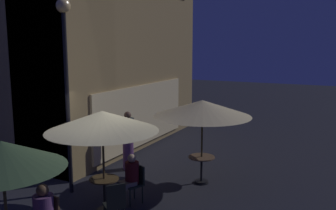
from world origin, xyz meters
name	(u,v)px	position (x,y,z in m)	size (l,w,h in m)	color
ground_plane	(85,207)	(0.00, 0.00, 0.00)	(60.00, 60.00, 0.00)	#212229
cafe_building	(79,37)	(3.84, 3.23, 3.96)	(8.18, 6.37, 7.93)	#947A4C
street_lamp_near_corner	(66,60)	(0.54, 0.88, 3.33)	(0.34, 0.34, 4.75)	black
cafe_table_1	(201,164)	(2.60, -1.83, 0.53)	(0.70, 0.70, 0.73)	black
cafe_table_2	(104,189)	(0.03, -0.54, 0.53)	(0.65, 0.65, 0.77)	black
patio_umbrella_0	(2,155)	(-2.39, -0.38, 1.95)	(2.03, 2.03, 2.18)	black
patio_umbrella_1	(202,108)	(2.60, -1.83, 2.04)	(2.57, 2.57, 2.26)	black
patio_umbrella_2	(102,121)	(0.03, -0.54, 2.06)	(2.45, 2.45, 2.29)	black
cafe_chair_3	(115,202)	(-0.49, -1.19, 0.56)	(0.55, 0.55, 0.96)	black
cafe_chair_4	(135,180)	(0.78, -0.88, 0.53)	(0.57, 0.57, 0.89)	black
patron_seated_2	(130,176)	(0.64, -0.82, 0.67)	(0.52, 0.45, 1.19)	slate
patron_standing_3	(128,141)	(2.66, 0.53, 0.88)	(0.37, 0.37, 1.75)	#5E386E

